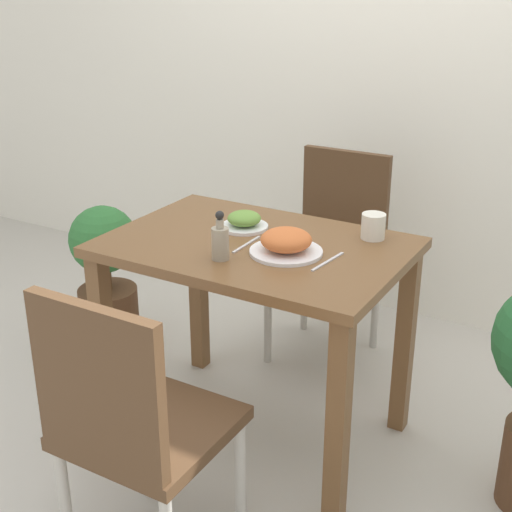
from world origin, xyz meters
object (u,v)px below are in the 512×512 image
Objects in this scene: side_plate at (244,221)px; drink_cup at (373,226)px; potted_plant_left at (106,274)px; sauce_bottle at (220,241)px; chair_far at (333,243)px; chair_near at (132,421)px; food_plate at (286,243)px.

side_plate is 1.94× the size of drink_cup.
drink_cup is at bearing -0.18° from potted_plant_left.
potted_plant_left is at bearing 154.57° from sauce_bottle.
chair_far is 0.68m from drink_cup.
chair_far reaches higher than potted_plant_left.
drink_cup is (0.28, 0.98, 0.30)m from chair_near.
potted_plant_left is (-1.25, 0.00, -0.45)m from drink_cup.
chair_near is 3.76× the size of food_plate.
food_plate is (0.17, -0.77, 0.29)m from chair_far.
food_plate is 0.36× the size of potted_plant_left.
food_plate is 0.22m from sauce_bottle.
potted_plant_left is at bearing 179.82° from drink_cup.
chair_far is at bearing 28.86° from potted_plant_left.
chair_near is at bearing -82.57° from sauce_bottle.
side_plate is at bearing 106.27° from sauce_bottle.
chair_far reaches higher than drink_cup.
chair_far is 10.18× the size of drink_cup.
chair_near is 0.77m from food_plate.
food_plate is (0.09, 0.71, 0.29)m from chair_near.
side_plate is (-0.24, 0.14, -0.01)m from food_plate.
food_plate reaches higher than side_plate.
chair_far reaches higher than side_plate.
drink_cup is 0.13× the size of potted_plant_left.
side_plate is (-0.07, -0.63, 0.28)m from chair_far.
sauce_bottle is 0.24× the size of potted_plant_left.
chair_far is 0.84m from food_plate.
chair_near is 1.48m from chair_far.
food_plate is at bearing -14.77° from potted_plant_left.
chair_far reaches higher than food_plate.
chair_near reaches higher than food_plate.
chair_far is at bearing 126.33° from drink_cup.
food_plate is at bearing -125.12° from drink_cup.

